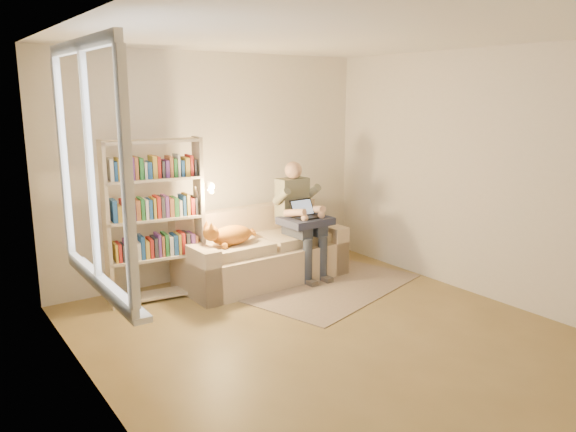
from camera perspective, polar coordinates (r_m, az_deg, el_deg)
floor at (r=5.16m, az=4.59°, el=-12.19°), size 4.50×4.50×0.00m
ceiling at (r=4.72m, az=5.16°, el=17.93°), size 4.00×4.50×0.02m
wall_left at (r=3.85m, az=-18.88°, el=-0.90°), size 0.02×4.50×2.60m
wall_right at (r=6.22m, az=19.31°, el=3.90°), size 0.02×4.50×2.60m
wall_back at (r=6.64m, az=-7.58°, el=4.98°), size 4.00×0.02×2.60m
window at (r=4.03m, az=-19.01°, el=0.78°), size 0.12×1.52×1.69m
sofa at (r=6.56m, az=-2.83°, el=-3.96°), size 1.95×0.92×0.82m
person at (r=6.58m, az=1.12°, el=0.34°), size 0.38×0.61×1.36m
cat at (r=6.13m, az=-5.91°, el=-1.90°), size 0.73×0.27×0.27m
blanket at (r=6.48m, az=1.54°, el=-0.53°), size 0.56×0.46×0.08m
laptop at (r=6.47m, az=1.49°, el=0.30°), size 0.31×0.28×0.25m
bookshelf at (r=5.95m, az=-13.39°, el=0.37°), size 1.12×0.42×1.70m
rug at (r=6.39m, az=4.59°, el=-7.20°), size 2.24×1.69×0.01m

